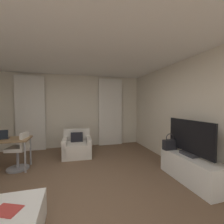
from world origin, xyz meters
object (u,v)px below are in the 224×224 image
at_px(armchair, 77,147).
at_px(magazine_open, 7,210).
at_px(desk_chair, 19,153).
at_px(coffee_table, 9,224).
at_px(tv_console, 191,169).
at_px(laptop, 0,137).
at_px(handbag_primary, 170,144).
at_px(tv_flatscreen, 190,139).

height_order(armchair, magazine_open, armchair).
xyz_separation_m(desk_chair, coffee_table, (0.50, -2.08, -0.20)).
xyz_separation_m(armchair, tv_console, (2.14, -2.19, -0.01)).
height_order(armchair, laptop, laptop).
relative_size(armchair, coffee_table, 1.26).
relative_size(laptop, handbag_primary, 0.98).
height_order(laptop, coffee_table, laptop).
relative_size(laptop, magazine_open, 1.07).
height_order(tv_flatscreen, handbag_primary, tv_flatscreen).
distance_m(armchair, tv_flatscreen, 3.08).
distance_m(coffee_table, tv_console, 3.05).
distance_m(coffee_table, handbag_primary, 3.07).
relative_size(laptop, tv_console, 0.27).
bearing_deg(laptop, magazine_open, -67.55).
bearing_deg(magazine_open, desk_chair, 103.34).
bearing_deg(tv_flatscreen, magazine_open, -168.34).
bearing_deg(handbag_primary, tv_flatscreen, -72.92).
bearing_deg(armchair, laptop, -159.74).
relative_size(laptop, tv_flatscreen, 0.31).
xyz_separation_m(armchair, coffee_table, (-0.86, -2.71, -0.07)).
height_order(coffee_table, tv_console, tv_console).
xyz_separation_m(armchair, magazine_open, (-0.86, -2.76, 0.12)).
bearing_deg(coffee_table, armchair, 72.42).
xyz_separation_m(coffee_table, tv_console, (3.00, 0.53, 0.07)).
xyz_separation_m(tv_console, tv_flatscreen, (-0.00, 0.05, 0.60)).
distance_m(desk_chair, tv_console, 3.83).
distance_m(magazine_open, tv_flatscreen, 3.09).
distance_m(magazine_open, handbag_primary, 3.06).
bearing_deg(magazine_open, handbag_primary, 20.32).
distance_m(armchair, tv_console, 3.06).
distance_m(desk_chair, laptop, 0.55).
distance_m(desk_chair, magazine_open, 2.18).
bearing_deg(magazine_open, tv_console, 10.77).
bearing_deg(laptop, desk_chair, 0.34).
bearing_deg(tv_console, magazine_open, -169.23).
xyz_separation_m(desk_chair, laptop, (-0.37, -0.00, 0.40)).
height_order(tv_console, tv_flatscreen, tv_flatscreen).
bearing_deg(handbag_primary, magazine_open, -159.68).
xyz_separation_m(magazine_open, handbag_primary, (2.86, 1.06, 0.25)).
height_order(magazine_open, tv_console, tv_console).
bearing_deg(tv_console, armchair, 134.36).
bearing_deg(coffee_table, magazine_open, -84.26).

